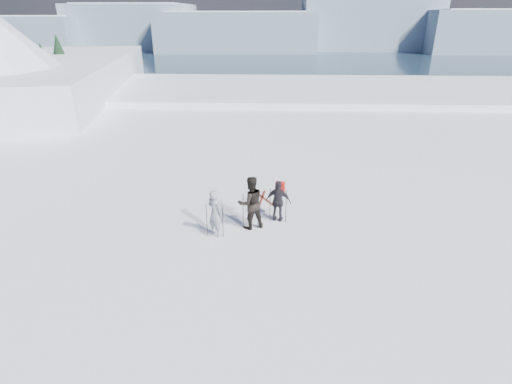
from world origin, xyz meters
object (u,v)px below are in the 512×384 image
skier_grey (215,213)px  skis_loose (263,199)px  skier_dark (251,203)px  skier_pack (278,201)px

skier_grey → skis_loose: skier_grey is taller
skier_dark → skier_pack: 1.12m
skier_dark → skier_pack: skier_dark is taller
skier_grey → skis_loose: bearing=-78.1°
skier_grey → skier_dark: size_ratio=0.87×
skier_grey → skier_pack: 2.40m
skier_pack → skis_loose: size_ratio=0.92×
skier_grey → skier_dark: (1.16, 0.59, 0.12)m
skier_dark → skis_loose: 2.53m
skier_grey → skier_dark: bearing=-113.0°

